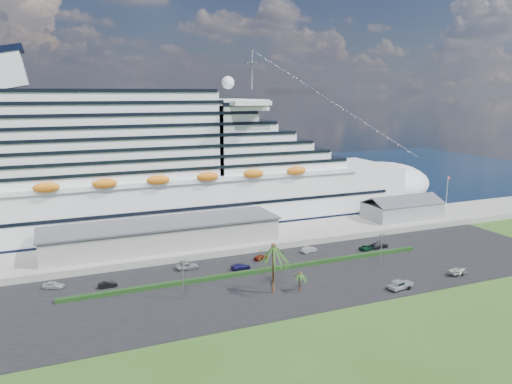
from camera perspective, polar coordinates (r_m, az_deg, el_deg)
name	(u,v)px	position (r m, az deg, el deg)	size (l,w,h in m)	color
ground	(325,293)	(107.00, 7.86, -11.39)	(420.00, 420.00, 0.00)	#2B531B
asphalt_lot	(300,275)	(115.86, 5.06, -9.47)	(140.00, 38.00, 0.12)	black
wharf	(252,238)	(140.47, -0.49, -5.30)	(240.00, 20.00, 1.80)	gray
water	(175,186)	(224.28, -9.28, 0.65)	(420.00, 160.00, 0.02)	black
cruise_ship	(155,175)	(153.35, -11.43, 1.95)	(191.00, 38.00, 54.00)	silver
terminal_building	(163,234)	(132.22, -10.60, -4.71)	(61.00, 15.00, 6.30)	gray
port_shed	(402,209)	(165.79, 16.38, -1.92)	(24.00, 12.31, 7.37)	gray
flagpole	(447,193)	(176.82, 20.99, -0.12)	(1.08, 0.16, 12.00)	silver
hedge	(259,271)	(116.64, 0.38, -9.01)	(88.00, 1.10, 0.90)	black
lamp_post_left	(183,275)	(101.83, -8.33, -9.37)	(1.60, 0.35, 8.27)	gray
lamp_post_right	(381,247)	(122.06, 14.15, -6.07)	(1.60, 0.35, 8.27)	gray
palm_tall	(273,251)	(102.68, 2.01, -6.79)	(8.82, 8.82, 11.13)	#47301E
palm_short	(300,276)	(105.59, 5.08, -9.50)	(3.53, 3.53, 4.56)	#47301E
parked_car_0	(54,285)	(116.03, -22.13, -9.84)	(1.80, 4.47, 1.52)	#B4B4B6
parked_car_1	(108,284)	(112.94, -16.60, -10.09)	(1.40, 4.02, 1.32)	black
parked_car_2	(187,266)	(119.98, -7.86, -8.39)	(2.43, 5.28, 1.47)	#979A9F
parked_car_3	(241,266)	(118.83, -1.76, -8.50)	(1.92, 4.72, 1.37)	#17154B
parked_car_4	(261,257)	(125.31, 0.56, -7.44)	(1.56, 3.87, 1.32)	maroon
parked_car_5	(309,250)	(131.48, 6.10, -6.56)	(1.57, 4.50, 1.48)	#9D9DA3
parked_car_6	(368,247)	(135.95, 12.63, -6.21)	(2.18, 4.74, 1.32)	#0C331E
parked_car_7	(379,245)	(138.22, 13.89, -5.92)	(2.22, 5.45, 1.58)	black
pickup_truck	(400,285)	(111.41, 16.14, -10.15)	(5.72, 2.86, 1.92)	black
boat_trailer	(459,270)	(124.04, 22.17, -8.30)	(5.89, 4.05, 1.66)	gray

